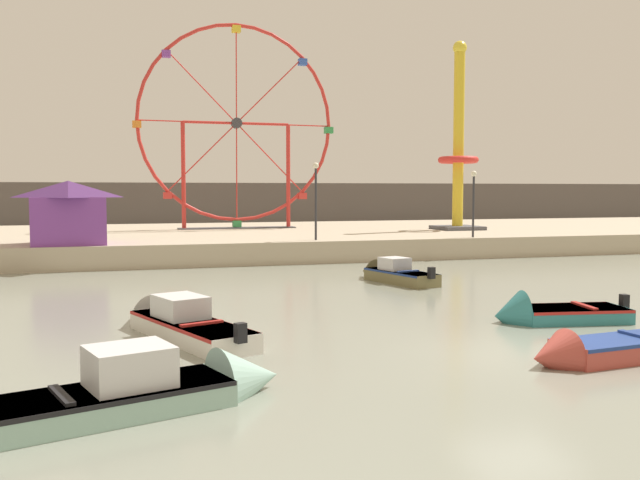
# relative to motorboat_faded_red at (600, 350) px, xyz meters

# --- Properties ---
(ground_plane) EXTENTS (240.00, 240.00, 0.00)m
(ground_plane) POSITION_rel_motorboat_faded_red_xyz_m (-1.35, 1.07, -0.26)
(ground_plane) COLOR gray
(quay_promenade) EXTENTS (110.00, 21.69, 1.14)m
(quay_promenade) POSITION_rel_motorboat_faded_red_xyz_m (-1.35, 31.61, 0.31)
(quay_promenade) COLOR #B7A88E
(quay_promenade) RESTS_ON ground_plane
(distant_town_skyline) EXTENTS (140.00, 3.00, 4.40)m
(distant_town_skyline) POSITION_rel_motorboat_faded_red_xyz_m (-1.35, 50.89, 1.94)
(distant_town_skyline) COLOR #564C47
(distant_town_skyline) RESTS_ON ground_plane
(motorboat_faded_red) EXTENTS (4.34, 1.58, 1.13)m
(motorboat_faded_red) POSITION_rel_motorboat_faded_red_xyz_m (0.00, 0.00, 0.00)
(motorboat_faded_red) COLOR #B24238
(motorboat_faded_red) RESTS_ON ground_plane
(motorboat_seafoam) EXTENTS (5.76, 2.96, 1.57)m
(motorboat_seafoam) POSITION_rel_motorboat_faded_red_xyz_m (-9.42, -0.51, 0.08)
(motorboat_seafoam) COLOR #93BCAD
(motorboat_seafoam) RESTS_ON ground_plane
(motorboat_olive_wood) EXTENTS (2.24, 4.68, 1.32)m
(motorboat_olive_wood) POSITION_rel_motorboat_faded_red_xyz_m (0.73, 13.61, 0.07)
(motorboat_olive_wood) COLOR olive
(motorboat_olive_wood) RESTS_ON ground_plane
(motorboat_teal_painted) EXTENTS (4.06, 2.04, 1.42)m
(motorboat_teal_painted) POSITION_rel_motorboat_faded_red_xyz_m (1.58, 4.26, -0.03)
(motorboat_teal_painted) COLOR teal
(motorboat_teal_painted) RESTS_ON ground_plane
(motorboat_white_red_stripe) EXTENTS (3.25, 6.03, 1.42)m
(motorboat_white_red_stripe) POSITION_rel_motorboat_faded_red_xyz_m (-8.63, 5.68, 0.07)
(motorboat_white_red_stripe) COLOR silver
(motorboat_white_red_stripe) RESTS_ON ground_plane
(ferris_wheel_red_frame) EXTENTS (13.52, 1.20, 13.68)m
(ferris_wheel_red_frame) POSITION_rel_motorboat_faded_red_xyz_m (-2.12, 33.85, 7.75)
(ferris_wheel_red_frame) COLOR red
(ferris_wheel_red_frame) RESTS_ON quay_promenade
(drop_tower_yellow_tower) EXTENTS (2.80, 2.80, 12.25)m
(drop_tower_yellow_tower) POSITION_rel_motorboat_faded_red_xyz_m (11.59, 28.45, 5.77)
(drop_tower_yellow_tower) COLOR gold
(drop_tower_yellow_tower) RESTS_ON quay_promenade
(carnival_booth_purple_stall) EXTENTS (3.84, 3.71, 3.04)m
(carnival_booth_purple_stall) POSITION_rel_motorboat_faded_red_xyz_m (-12.18, 22.64, 2.47)
(carnival_booth_purple_stall) COLOR purple
(carnival_booth_purple_stall) RESTS_ON quay_promenade
(promenade_lamp_near) EXTENTS (0.32, 0.32, 3.65)m
(promenade_lamp_near) POSITION_rel_motorboat_faded_red_xyz_m (8.83, 21.43, 3.29)
(promenade_lamp_near) COLOR #2D2D33
(promenade_lamp_near) RESTS_ON quay_promenade
(promenade_lamp_far) EXTENTS (0.32, 0.32, 4.02)m
(promenade_lamp_far) POSITION_rel_motorboat_faded_red_xyz_m (-0.06, 21.89, 3.50)
(promenade_lamp_far) COLOR #2D2D33
(promenade_lamp_far) RESTS_ON quay_promenade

